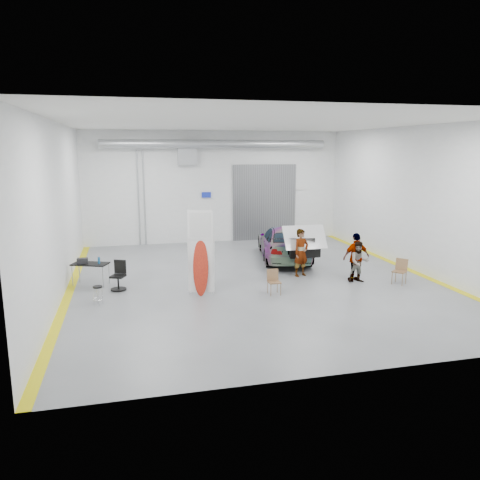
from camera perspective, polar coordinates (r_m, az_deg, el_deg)
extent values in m
plane|color=slate|center=(18.43, 1.63, -4.89)|extent=(16.00, 16.00, 0.00)
cube|color=silver|center=(17.37, -21.24, 3.48)|extent=(0.02, 16.00, 6.00)
cube|color=silver|center=(20.80, 20.70, 4.67)|extent=(0.02, 16.00, 6.00)
cube|color=silver|center=(25.60, -3.07, 6.45)|extent=(14.00, 0.02, 6.00)
cube|color=silver|center=(10.43, 13.35, -0.72)|extent=(14.00, 0.02, 6.00)
cube|color=white|center=(17.73, 1.74, 14.09)|extent=(14.00, 16.00, 0.02)
cube|color=slate|center=(26.27, 3.02, 4.60)|extent=(3.60, 0.12, 4.20)
cube|color=#999CA2|center=(25.20, -6.48, 10.42)|extent=(1.00, 0.50, 1.20)
cylinder|color=#999CA2|center=(24.93, -2.86, 11.62)|extent=(11.90, 0.44, 0.44)
cube|color=#1629B5|center=(25.47, -4.13, 5.51)|extent=(0.50, 0.04, 0.30)
cube|color=white|center=(26.83, 7.16, 6.38)|extent=(0.70, 0.04, 0.25)
cylinder|color=#999CA2|center=(25.15, -11.59, 5.01)|extent=(0.08, 0.08, 5.00)
cylinder|color=#999CA2|center=(25.14, -12.28, 4.98)|extent=(0.08, 0.08, 5.00)
cube|color=#D1C50B|center=(17.95, -20.09, -6.00)|extent=(0.30, 16.00, 0.01)
cube|color=#D1C50B|center=(21.23, 19.81, -3.39)|extent=(0.30, 16.00, 0.01)
imported|color=silver|center=(21.81, 5.40, -0.32)|extent=(3.18, 5.64, 1.54)
imported|color=#8F674E|center=(18.92, 7.46, -1.53)|extent=(0.82, 0.68, 1.93)
imported|color=slate|center=(18.48, 14.30, -2.62)|extent=(0.84, 0.68, 1.60)
imported|color=olive|center=(18.59, 13.98, -2.05)|extent=(1.14, 0.55, 1.90)
cube|color=white|center=(16.38, -4.59, -3.11)|extent=(0.88, 0.27, 1.92)
ellipsoid|color=red|center=(16.31, -4.54, -3.36)|extent=(0.58, 0.38, 2.02)
cube|color=white|center=(16.06, -4.66, 1.85)|extent=(0.85, 0.26, 1.01)
cylinder|color=white|center=(16.20, -5.92, -1.35)|extent=(0.03, 0.03, 3.20)
cylinder|color=white|center=(16.32, -3.32, -1.23)|extent=(0.03, 0.03, 3.20)
cube|color=brown|center=(16.56, 4.19, -5.15)|extent=(0.43, 0.41, 0.04)
cube|color=brown|center=(16.67, 4.00, -4.21)|extent=(0.42, 0.09, 0.40)
cube|color=brown|center=(18.74, 18.85, -3.67)|extent=(0.63, 0.63, 0.04)
cube|color=brown|center=(18.85, 18.57, -2.78)|extent=(0.36, 0.42, 0.44)
cylinder|color=black|center=(16.09, -16.98, -5.49)|extent=(0.31, 0.31, 0.05)
torus|color=silver|center=(16.21, -16.90, -6.90)|extent=(0.33, 0.33, 0.02)
cylinder|color=#999CA2|center=(18.36, -19.66, -4.33)|extent=(0.03, 0.03, 0.79)
cylinder|color=#999CA2|center=(18.27, -15.88, -4.18)|extent=(0.03, 0.03, 0.79)
cylinder|color=#999CA2|center=(18.89, -19.50, -3.89)|extent=(0.03, 0.03, 0.79)
cylinder|color=#999CA2|center=(18.80, -15.83, -3.74)|extent=(0.03, 0.03, 0.79)
cube|color=black|center=(18.47, -17.80, -2.78)|extent=(1.47, 1.11, 0.04)
cylinder|color=#17578F|center=(18.31, -16.82, -2.39)|extent=(0.09, 0.09, 0.24)
cube|color=black|center=(18.52, -18.66, -2.41)|extent=(0.38, 0.24, 0.20)
cylinder|color=black|center=(17.68, -14.58, -5.82)|extent=(0.57, 0.57, 0.04)
cylinder|color=black|center=(17.61, -14.62, -5.06)|extent=(0.06, 0.06, 0.49)
cube|color=black|center=(17.55, -14.66, -4.29)|extent=(0.62, 0.62, 0.07)
cube|color=black|center=(17.69, -14.70, -3.15)|extent=(0.43, 0.24, 0.51)
cube|color=silver|center=(19.45, 7.75, 0.59)|extent=(1.80, 1.09, 0.04)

